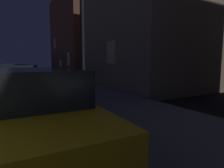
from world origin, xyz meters
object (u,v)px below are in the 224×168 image
at_px(car_yellow_cab, 30,110).
at_px(car_black, 17,79).
at_px(car_white, 15,74).
at_px(car_silver, 14,71).

xyz_separation_m(car_yellow_cab, car_black, (-0.00, 6.75, 0.00)).
bearing_deg(car_yellow_cab, car_black, 90.00).
xyz_separation_m(car_yellow_cab, car_white, (0.00, 12.36, -0.01)).
relative_size(car_yellow_cab, car_black, 1.02).
bearing_deg(car_black, car_white, 89.99).
distance_m(car_yellow_cab, car_white, 12.36).
distance_m(car_yellow_cab, car_silver, 18.03).
bearing_deg(car_white, car_yellow_cab, -90.00).
bearing_deg(car_white, car_silver, 90.01).
bearing_deg(car_silver, car_black, -90.00).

